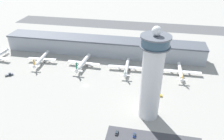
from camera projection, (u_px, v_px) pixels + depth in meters
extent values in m
plane|color=#9E9B93|center=(86.00, 86.00, 203.04)|extent=(1000.00, 1000.00, 0.00)
cube|color=#A3A8B2|center=(103.00, 47.00, 258.34)|extent=(231.54, 22.00, 17.75)
cube|color=#4C515B|center=(102.00, 39.00, 253.55)|extent=(231.54, 25.00, 1.60)
cube|color=#515154|center=(118.00, 25.00, 359.42)|extent=(347.30, 44.00, 0.01)
cylinder|color=silver|center=(151.00, 84.00, 153.99)|extent=(14.68, 14.68, 56.67)
cylinder|color=#565B66|center=(155.00, 46.00, 139.74)|extent=(20.01, 20.01, 0.80)
cylinder|color=#334C60|center=(156.00, 42.00, 138.06)|extent=(18.41, 18.41, 5.97)
cylinder|color=#565B66|center=(156.00, 36.00, 136.34)|extent=(20.01, 20.01, 1.00)
sphere|color=white|center=(157.00, 31.00, 134.55)|extent=(6.21, 6.21, 6.21)
cone|color=white|center=(7.00, 50.00, 262.24)|extent=(3.63, 3.32, 3.41)
cylinder|color=#A8A8B2|center=(2.00, 59.00, 245.67)|extent=(2.15, 3.89, 1.88)
cylinder|color=black|center=(6.00, 53.00, 261.42)|extent=(0.28, 0.28, 2.52)
cylinder|color=white|center=(42.00, 59.00, 241.33)|extent=(5.62, 29.27, 3.77)
cone|color=white|center=(47.00, 52.00, 255.32)|extent=(3.97, 3.62, 3.77)
cone|color=white|center=(35.00, 66.00, 226.85)|extent=(3.67, 4.73, 3.39)
cube|color=white|center=(42.00, 59.00, 242.15)|extent=(32.34, 6.44, 0.44)
cylinder|color=#A8A8B2|center=(37.00, 59.00, 244.31)|extent=(2.33, 4.27, 2.07)
cylinder|color=#A8A8B2|center=(48.00, 60.00, 242.85)|extent=(2.33, 4.27, 2.07)
cube|color=orange|center=(34.00, 62.00, 223.64)|extent=(0.48, 2.81, 6.03)
cube|color=white|center=(34.00, 66.00, 225.54)|extent=(10.65, 2.67, 0.24)
cylinder|color=black|center=(47.00, 56.00, 254.42)|extent=(0.28, 0.28, 2.70)
cylinder|color=black|center=(44.00, 61.00, 242.45)|extent=(0.28, 0.28, 2.70)
cylinder|color=black|center=(40.00, 61.00, 243.03)|extent=(0.28, 0.28, 2.70)
cylinder|color=white|center=(83.00, 62.00, 233.38)|extent=(5.83, 29.29, 4.34)
cone|color=white|center=(88.00, 56.00, 247.30)|extent=(4.54, 4.12, 4.34)
cone|color=white|center=(77.00, 70.00, 218.91)|extent=(4.17, 5.40, 3.91)
cube|color=white|center=(84.00, 63.00, 234.25)|extent=(35.62, 6.21, 0.44)
cylinder|color=#A8A8B2|center=(77.00, 63.00, 237.28)|extent=(2.63, 4.89, 2.39)
cylinder|color=#A8A8B2|center=(90.00, 64.00, 234.20)|extent=(2.63, 4.89, 2.39)
cube|color=#14704C|center=(76.00, 66.00, 215.24)|extent=(0.44, 2.81, 6.95)
cube|color=white|center=(77.00, 70.00, 217.48)|extent=(12.24, 2.62, 0.24)
cylinder|color=black|center=(88.00, 60.00, 246.34)|extent=(0.28, 0.28, 2.51)
cylinder|color=black|center=(86.00, 66.00, 234.27)|extent=(0.28, 0.28, 2.51)
cylinder|color=black|center=(81.00, 65.00, 235.53)|extent=(0.28, 0.28, 2.51)
cylinder|color=white|center=(127.00, 67.00, 225.78)|extent=(4.51, 28.35, 3.49)
cone|color=white|center=(128.00, 60.00, 239.24)|extent=(3.60, 3.27, 3.49)
cone|color=white|center=(125.00, 75.00, 211.86)|extent=(3.29, 4.30, 3.14)
cube|color=white|center=(127.00, 67.00, 226.56)|extent=(39.19, 5.82, 0.44)
cylinder|color=#A8A8B2|center=(119.00, 67.00, 229.03)|extent=(2.06, 3.91, 1.92)
cylinder|color=#A8A8B2|center=(135.00, 68.00, 226.86)|extent=(2.06, 3.91, 1.92)
cube|color=#14704C|center=(125.00, 71.00, 208.89)|extent=(0.40, 2.81, 5.58)
cube|color=white|center=(125.00, 75.00, 210.62)|extent=(9.84, 2.35, 0.24)
cylinder|color=black|center=(128.00, 64.00, 238.35)|extent=(0.28, 0.28, 2.49)
cylinder|color=black|center=(129.00, 70.00, 226.73)|extent=(0.28, 0.28, 2.49)
cylinder|color=black|center=(124.00, 69.00, 227.38)|extent=(0.28, 0.28, 2.49)
cylinder|color=white|center=(180.00, 71.00, 218.72)|extent=(4.05, 27.05, 3.56)
cone|color=white|center=(179.00, 64.00, 231.64)|extent=(3.61, 3.26, 3.56)
cone|color=white|center=(182.00, 79.00, 205.35)|extent=(3.28, 4.32, 3.20)
cube|color=white|center=(180.00, 71.00, 219.49)|extent=(41.72, 5.16, 0.44)
cylinder|color=#A8A8B2|center=(171.00, 71.00, 222.18)|extent=(2.03, 3.95, 1.96)
cylinder|color=#A8A8B2|center=(189.00, 73.00, 219.59)|extent=(2.03, 3.95, 1.96)
cube|color=orange|center=(183.00, 75.00, 202.33)|extent=(0.35, 2.80, 5.69)
cube|color=white|center=(182.00, 80.00, 204.10)|extent=(9.99, 2.18, 0.24)
cylinder|color=black|center=(179.00, 68.00, 230.65)|extent=(0.28, 0.28, 2.11)
cylinder|color=black|center=(183.00, 74.00, 219.54)|extent=(0.28, 0.28, 2.11)
cylinder|color=black|center=(177.00, 73.00, 220.27)|extent=(0.28, 0.28, 2.11)
cube|color=black|center=(9.00, 76.00, 218.63)|extent=(6.46, 5.79, 0.12)
cube|color=#2D333D|center=(9.00, 75.00, 218.29)|extent=(7.49, 6.64, 1.46)
cube|color=#232D38|center=(10.00, 74.00, 217.95)|extent=(3.07, 3.02, 1.19)
cube|color=black|center=(153.00, 71.00, 225.64)|extent=(2.23, 6.79, 0.12)
cube|color=gold|center=(153.00, 71.00, 225.26)|extent=(2.33, 8.08, 1.64)
cube|color=#232D38|center=(154.00, 69.00, 225.21)|extent=(2.02, 2.43, 1.34)
cube|color=black|center=(157.00, 96.00, 188.82)|extent=(7.32, 2.97, 0.12)
cube|color=gold|center=(157.00, 95.00, 188.48)|extent=(8.67, 3.22, 1.49)
cube|color=#232D38|center=(156.00, 94.00, 187.86)|extent=(2.76, 2.24, 1.22)
cube|color=black|center=(134.00, 136.00, 149.42)|extent=(1.90, 3.57, 0.12)
cube|color=navy|center=(134.00, 135.00, 149.25)|extent=(2.00, 4.24, 0.81)
cube|color=#232D38|center=(134.00, 135.00, 148.79)|extent=(1.71, 2.36, 0.67)
cube|color=black|center=(117.00, 134.00, 151.09)|extent=(1.85, 3.58, 0.12)
cube|color=black|center=(117.00, 133.00, 150.94)|extent=(1.93, 4.26, 0.76)
cube|color=#232D38|center=(117.00, 132.00, 150.68)|extent=(1.68, 2.35, 0.62)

